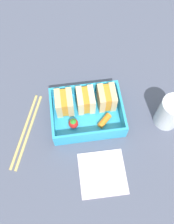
{
  "coord_description": "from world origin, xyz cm",
  "views": [
    {
      "loc": [
        -3.73,
        -27.4,
        59.02
      ],
      "look_at": [
        0.0,
        0.0,
        2.7
      ],
      "focal_mm": 40.0,
      "sensor_mm": 36.0,
      "label": 1
    }
  ],
  "objects_px": {
    "sandwich_center_left": "(86,100)",
    "sandwich_center": "(107,98)",
    "strawberry_far_left": "(73,123)",
    "carrot_stick_far_left": "(105,121)",
    "folded_napkin": "(102,173)",
    "chopstick_pair": "(26,130)",
    "sandwich_left": "(64,103)",
    "drinking_glass": "(170,112)"
  },
  "relations": [
    {
      "from": "chopstick_pair",
      "to": "sandwich_left",
      "type": "bearing_deg",
      "value": 23.96
    },
    {
      "from": "folded_napkin",
      "to": "drinking_glass",
      "type": "bearing_deg",
      "value": 32.0
    },
    {
      "from": "strawberry_far_left",
      "to": "chopstick_pair",
      "type": "relative_size",
      "value": 0.15
    },
    {
      "from": "strawberry_far_left",
      "to": "chopstick_pair",
      "type": "bearing_deg",
      "value": 176.93
    },
    {
      "from": "sandwich_left",
      "to": "sandwich_center_left",
      "type": "relative_size",
      "value": 1.0
    },
    {
      "from": "sandwich_left",
      "to": "strawberry_far_left",
      "type": "distance_m",
      "value": 0.06
    },
    {
      "from": "sandwich_center_left",
      "to": "strawberry_far_left",
      "type": "bearing_deg",
      "value": -125.36
    },
    {
      "from": "sandwich_center_left",
      "to": "drinking_glass",
      "type": "relative_size",
      "value": 0.62
    },
    {
      "from": "strawberry_far_left",
      "to": "carrot_stick_far_left",
      "type": "xyz_separation_m",
      "value": [
        0.08,
        -0.0,
        -0.01
      ]
    },
    {
      "from": "sandwich_left",
      "to": "strawberry_far_left",
      "type": "xyz_separation_m",
      "value": [
        0.02,
        -0.05,
        -0.01
      ]
    },
    {
      "from": "chopstick_pair",
      "to": "sandwich_center_left",
      "type": "bearing_deg",
      "value": 16.33
    },
    {
      "from": "sandwich_center_left",
      "to": "sandwich_center",
      "type": "bearing_deg",
      "value": 0.0
    },
    {
      "from": "sandwich_center",
      "to": "drinking_glass",
      "type": "bearing_deg",
      "value": -23.82
    },
    {
      "from": "sandwich_center_left",
      "to": "folded_napkin",
      "type": "bearing_deg",
      "value": -84.86
    },
    {
      "from": "sandwich_center",
      "to": "folded_napkin",
      "type": "bearing_deg",
      "value": -101.92
    },
    {
      "from": "sandwich_left",
      "to": "sandwich_center",
      "type": "relative_size",
      "value": 1.0
    },
    {
      "from": "sandwich_left",
      "to": "drinking_glass",
      "type": "height_order",
      "value": "drinking_glass"
    },
    {
      "from": "folded_napkin",
      "to": "carrot_stick_far_left",
      "type": "bearing_deg",
      "value": 78.84
    },
    {
      "from": "sandwich_center_left",
      "to": "chopstick_pair",
      "type": "distance_m",
      "value": 0.17
    },
    {
      "from": "carrot_stick_far_left",
      "to": "folded_napkin",
      "type": "relative_size",
      "value": 0.37
    },
    {
      "from": "sandwich_left",
      "to": "strawberry_far_left",
      "type": "relative_size",
      "value": 1.83
    },
    {
      "from": "sandwich_center",
      "to": "carrot_stick_far_left",
      "type": "height_order",
      "value": "sandwich_center"
    },
    {
      "from": "carrot_stick_far_left",
      "to": "folded_napkin",
      "type": "distance_m",
      "value": 0.13
    },
    {
      "from": "folded_napkin",
      "to": "chopstick_pair",
      "type": "bearing_deg",
      "value": 142.71
    },
    {
      "from": "strawberry_far_left",
      "to": "carrot_stick_far_left",
      "type": "relative_size",
      "value": 0.77
    },
    {
      "from": "sandwich_center",
      "to": "strawberry_far_left",
      "type": "bearing_deg",
      "value": -149.98
    },
    {
      "from": "carrot_stick_far_left",
      "to": "sandwich_left",
      "type": "bearing_deg",
      "value": 150.64
    },
    {
      "from": "chopstick_pair",
      "to": "folded_napkin",
      "type": "distance_m",
      "value": 0.22
    },
    {
      "from": "sandwich_left",
      "to": "folded_napkin",
      "type": "relative_size",
      "value": 0.51
    },
    {
      "from": "sandwich_center",
      "to": "folded_napkin",
      "type": "xyz_separation_m",
      "value": [
        -0.04,
        -0.18,
        -0.04
      ]
    },
    {
      "from": "strawberry_far_left",
      "to": "drinking_glass",
      "type": "bearing_deg",
      "value": -2.78
    },
    {
      "from": "sandwich_center",
      "to": "sandwich_center_left",
      "type": "bearing_deg",
      "value": 180.0
    },
    {
      "from": "sandwich_center",
      "to": "carrot_stick_far_left",
      "type": "bearing_deg",
      "value": -103.69
    },
    {
      "from": "folded_napkin",
      "to": "sandwich_left",
      "type": "bearing_deg",
      "value": 111.36
    },
    {
      "from": "sandwich_center",
      "to": "folded_napkin",
      "type": "distance_m",
      "value": 0.19
    },
    {
      "from": "carrot_stick_far_left",
      "to": "chopstick_pair",
      "type": "distance_m",
      "value": 0.2
    },
    {
      "from": "sandwich_left",
      "to": "carrot_stick_far_left",
      "type": "distance_m",
      "value": 0.11
    },
    {
      "from": "chopstick_pair",
      "to": "folded_napkin",
      "type": "xyz_separation_m",
      "value": [
        0.17,
        -0.13,
        -0.0
      ]
    },
    {
      "from": "sandwich_center_left",
      "to": "sandwich_center",
      "type": "xyz_separation_m",
      "value": [
        0.05,
        0.0,
        0.0
      ]
    },
    {
      "from": "strawberry_far_left",
      "to": "drinking_glass",
      "type": "distance_m",
      "value": 0.24
    },
    {
      "from": "sandwich_left",
      "to": "carrot_stick_far_left",
      "type": "relative_size",
      "value": 1.41
    },
    {
      "from": "strawberry_far_left",
      "to": "chopstick_pair",
      "type": "height_order",
      "value": "strawberry_far_left"
    }
  ]
}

